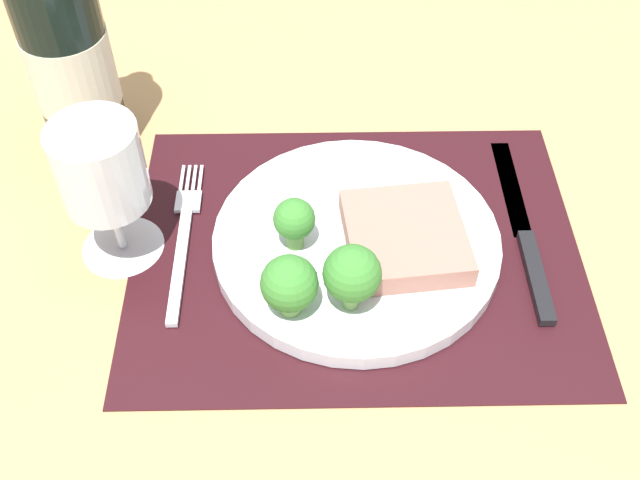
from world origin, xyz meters
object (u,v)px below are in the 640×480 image
(knife, at_px, (526,239))
(wine_bottle, at_px, (68,54))
(fork, at_px, (184,236))
(wine_glass, at_px, (102,174))
(plate, at_px, (356,242))
(steak, at_px, (405,237))

(knife, height_order, wine_bottle, wine_bottle)
(knife, relative_size, wine_bottle, 0.76)
(knife, xyz_separation_m, wine_bottle, (-0.42, 0.14, 0.11))
(fork, bearing_deg, wine_glass, -168.20)
(fork, bearing_deg, plate, -2.14)
(steak, xyz_separation_m, wine_glass, (-0.25, 0.02, 0.06))
(plate, relative_size, wine_glass, 1.85)
(fork, xyz_separation_m, wine_bottle, (-0.11, 0.13, 0.11))
(plate, distance_m, fork, 0.16)
(wine_glass, bearing_deg, fork, 8.77)
(wine_bottle, bearing_deg, knife, -18.60)
(wine_glass, bearing_deg, knife, -0.08)
(steak, xyz_separation_m, wine_bottle, (-0.30, 0.16, 0.08))
(fork, relative_size, wine_bottle, 0.64)
(knife, height_order, wine_glass, wine_glass)
(plate, height_order, knife, plate)
(steak, relative_size, fork, 0.55)
(steak, height_order, knife, steak)
(fork, height_order, knife, knife)
(plate, bearing_deg, knife, 1.96)
(knife, relative_size, wine_glass, 1.65)
(fork, distance_m, knife, 0.31)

